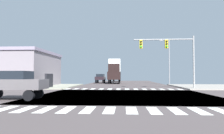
% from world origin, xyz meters
% --- Properties ---
extents(ground, '(90.00, 90.00, 0.05)m').
position_xyz_m(ground, '(0.00, 0.00, -0.03)').
color(ground, '#463E3E').
extents(sidewalk_corner_ne, '(12.00, 12.00, 0.14)m').
position_xyz_m(sidewalk_corner_ne, '(13.00, 12.00, 0.07)').
color(sidewalk_corner_ne, gray).
rests_on(sidewalk_corner_ne, ground).
extents(sidewalk_corner_nw, '(12.00, 12.00, 0.14)m').
position_xyz_m(sidewalk_corner_nw, '(-13.00, 12.00, 0.07)').
color(sidewalk_corner_nw, gray).
rests_on(sidewalk_corner_nw, ground).
extents(crosswalk_near, '(13.50, 2.00, 0.01)m').
position_xyz_m(crosswalk_near, '(-0.25, -7.30, 0.00)').
color(crosswalk_near, white).
rests_on(crosswalk_near, ground).
extents(crosswalk_far, '(13.50, 2.00, 0.01)m').
position_xyz_m(crosswalk_far, '(-0.25, 7.30, 0.00)').
color(crosswalk_far, white).
rests_on(crosswalk_far, ground).
extents(traffic_signal_mast, '(7.04, 0.55, 6.23)m').
position_xyz_m(traffic_signal_mast, '(5.26, 7.72, 4.62)').
color(traffic_signal_mast, gray).
rests_on(traffic_signal_mast, ground).
extents(street_lamp, '(1.78, 0.32, 7.91)m').
position_xyz_m(street_lamp, '(7.59, 19.95, 4.74)').
color(street_lamp, gray).
rests_on(street_lamp, ground).
extents(bank_building, '(15.31, 10.92, 5.03)m').
position_xyz_m(bank_building, '(-17.56, 12.38, 2.52)').
color(bank_building, gray).
rests_on(bank_building, ground).
extents(box_truck_nearside_1, '(2.40, 7.20, 4.85)m').
position_xyz_m(box_truck_nearside_1, '(-2.00, 24.70, 2.56)').
color(box_truck_nearside_1, black).
rests_on(box_truck_nearside_1, ground).
extents(sedan_farside_1, '(1.80, 4.30, 1.88)m').
position_xyz_m(sedan_farside_1, '(-5.00, 25.81, 1.12)').
color(sedan_farside_1, black).
rests_on(sedan_farside_1, ground).
extents(pickup_queued_1, '(2.00, 5.10, 2.35)m').
position_xyz_m(pickup_queued_1, '(-2.00, 36.31, 1.29)').
color(pickup_queued_1, black).
rests_on(pickup_queued_1, ground).
extents(sedan_trailing_3, '(4.30, 1.80, 1.88)m').
position_xyz_m(sedan_trailing_3, '(-7.48, -3.50, 1.12)').
color(sedan_trailing_3, black).
rests_on(sedan_trailing_3, ground).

